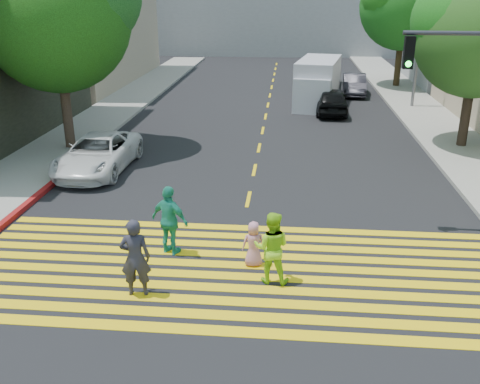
# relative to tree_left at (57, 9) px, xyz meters

# --- Properties ---
(ground) EXTENTS (120.00, 120.00, 0.00)m
(ground) POSITION_rel_tree_left_xyz_m (7.89, -11.04, -5.69)
(ground) COLOR black
(sidewalk_left) EXTENTS (3.00, 40.00, 0.15)m
(sidewalk_left) POSITION_rel_tree_left_xyz_m (-0.61, 10.96, -5.62)
(sidewalk_left) COLOR gray
(sidewalk_left) RESTS_ON ground
(sidewalk_right) EXTENTS (3.00, 60.00, 0.15)m
(sidewalk_right) POSITION_rel_tree_left_xyz_m (16.39, 3.96, -5.62)
(sidewalk_right) COLOR gray
(sidewalk_right) RESTS_ON ground
(curb_red) EXTENTS (0.20, 8.00, 0.16)m
(curb_red) POSITION_rel_tree_left_xyz_m (0.99, -5.04, -5.61)
(curb_red) COLOR maroon
(curb_red) RESTS_ON ground
(crosswalk) EXTENTS (13.40, 5.30, 0.01)m
(crosswalk) POSITION_rel_tree_left_xyz_m (7.89, -9.77, -5.69)
(crosswalk) COLOR yellow
(crosswalk) RESTS_ON ground
(lane_line) EXTENTS (0.12, 34.40, 0.01)m
(lane_line) POSITION_rel_tree_left_xyz_m (7.89, 11.46, -5.69)
(lane_line) COLOR yellow
(lane_line) RESTS_ON ground
(building_left_tan) EXTENTS (12.00, 16.00, 10.00)m
(building_left_tan) POSITION_rel_tree_left_xyz_m (-8.11, 16.96, -0.69)
(building_left_tan) COLOR tan
(building_left_tan) RESTS_ON ground
(tree_left) EXTENTS (6.75, 6.36, 8.45)m
(tree_left) POSITION_rel_tree_left_xyz_m (0.00, 0.00, 0.00)
(tree_left) COLOR black
(tree_left) RESTS_ON ground
(tree_right_far) EXTENTS (7.60, 7.58, 8.43)m
(tree_right_far) POSITION_rel_tree_left_xyz_m (16.50, 16.71, -0.00)
(tree_right_far) COLOR #322515
(tree_right_far) RESTS_ON ground
(pedestrian_man) EXTENTS (0.73, 0.53, 1.84)m
(pedestrian_man) POSITION_rel_tree_left_xyz_m (5.85, -11.02, -4.77)
(pedestrian_man) COLOR #2B2A35
(pedestrian_man) RESTS_ON ground
(pedestrian_woman) EXTENTS (0.90, 0.73, 1.74)m
(pedestrian_woman) POSITION_rel_tree_left_xyz_m (8.82, -10.17, -4.82)
(pedestrian_woman) COLOR #98E11F
(pedestrian_woman) RESTS_ON ground
(pedestrian_child) EXTENTS (0.62, 0.45, 1.16)m
(pedestrian_child) POSITION_rel_tree_left_xyz_m (8.35, -9.44, -5.11)
(pedestrian_child) COLOR #C87D93
(pedestrian_child) RESTS_ON ground
(pedestrian_extra) EXTENTS (1.17, 0.86, 1.84)m
(pedestrian_extra) POSITION_rel_tree_left_xyz_m (6.18, -8.99, -4.77)
(pedestrian_extra) COLOR teal
(pedestrian_extra) RESTS_ON ground
(white_sedan) EXTENTS (2.35, 4.90, 1.35)m
(white_sedan) POSITION_rel_tree_left_xyz_m (2.06, -2.65, -5.02)
(white_sedan) COLOR silver
(white_sedan) RESTS_ON ground
(dark_car_near) EXTENTS (1.80, 4.23, 1.43)m
(dark_car_near) POSITION_rel_tree_left_xyz_m (11.43, 8.03, -4.98)
(dark_car_near) COLOR black
(dark_car_near) RESTS_ON ground
(silver_car) EXTENTS (2.40, 4.78, 1.33)m
(silver_car) POSITION_rel_tree_left_xyz_m (11.66, 17.05, -5.03)
(silver_car) COLOR #A0A0A0
(silver_car) RESTS_ON ground
(dark_car_parked) EXTENTS (1.65, 4.06, 1.31)m
(dark_car_parked) POSITION_rel_tree_left_xyz_m (13.25, 13.68, -5.04)
(dark_car_parked) COLOR black
(dark_car_parked) RESTS_ON ground
(white_van) EXTENTS (2.97, 5.83, 2.62)m
(white_van) POSITION_rel_tree_left_xyz_m (10.72, 10.14, -4.45)
(white_van) COLOR #B6B5C3
(white_van) RESTS_ON ground
(street_lamp) EXTENTS (2.07, 0.31, 9.13)m
(street_lamp) POSITION_rel_tree_left_xyz_m (15.91, 9.76, -0.46)
(street_lamp) COLOR slate
(street_lamp) RESTS_ON ground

